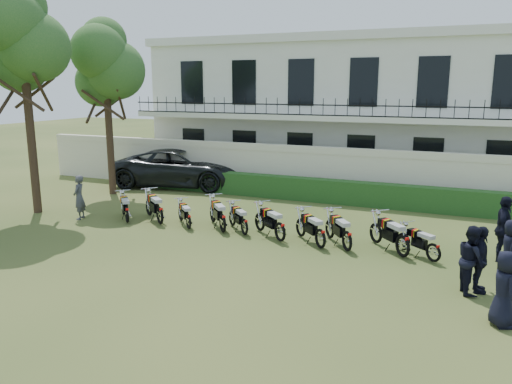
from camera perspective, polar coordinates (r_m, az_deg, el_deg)
ground at (r=15.50m, az=-1.38°, el=-6.58°), size 100.00×100.00×0.00m
perimeter_wall at (r=22.54m, az=7.03°, el=2.31°), size 30.00×0.35×2.30m
hedge at (r=21.65m, az=8.94°, el=0.05°), size 18.00×0.60×1.00m
building at (r=28.02m, az=10.60°, el=9.33°), size 20.40×9.60×7.40m
tree_west_mid at (r=21.23m, az=-25.14°, el=15.60°), size 3.40×3.20×8.82m
tree_west_near at (r=23.76m, az=-16.79°, el=13.83°), size 3.40×3.20×7.90m
motorcycle_0 at (r=18.84m, az=-14.56°, el=-2.12°), size 1.34×1.40×1.01m
motorcycle_1 at (r=18.36m, az=-10.95°, el=-2.15°), size 1.66×1.37×1.12m
motorcycle_2 at (r=17.62m, az=-7.73°, el=-2.95°), size 1.24×1.25×0.92m
motorcycle_3 at (r=17.09m, az=-3.84°, el=-3.05°), size 1.42×1.56×1.10m
motorcycle_4 at (r=16.77m, az=-1.33°, el=-3.54°), size 1.32×1.31×0.97m
motorcycle_5 at (r=16.08m, az=2.77°, el=-4.03°), size 1.62×1.33×1.09m
motorcycle_6 at (r=15.54m, az=7.38°, el=-4.76°), size 1.44×1.43×1.05m
motorcycle_7 at (r=15.39m, az=10.39°, el=-4.99°), size 1.27×1.63×1.08m
motorcycle_8 at (r=15.24m, az=16.45°, el=-5.37°), size 1.47×1.59×1.13m
motorcycle_9 at (r=15.13m, az=19.65°, el=-6.06°), size 1.39×1.15×0.94m
suv at (r=25.22m, az=-8.57°, el=2.76°), size 7.19×4.33×1.87m
inspector at (r=19.90m, az=-19.56°, el=-0.58°), size 0.59×0.71×1.68m
officer_0 at (r=11.77m, az=26.53°, el=-9.86°), size 0.75×0.93×1.64m
officer_1 at (r=13.22m, az=23.45°, el=-7.10°), size 0.84×0.96×1.69m
officer_2 at (r=13.33m, az=24.21°, el=-7.06°), size 0.46×1.00×1.67m
officer_3 at (r=14.65m, az=27.10°, el=-5.83°), size 0.51×0.78×1.58m
officer_5 at (r=15.88m, az=26.40°, el=-3.82°), size 0.58×1.16×1.91m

